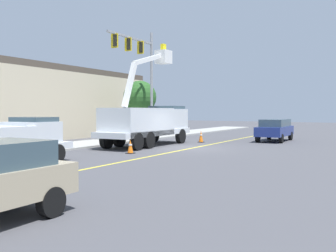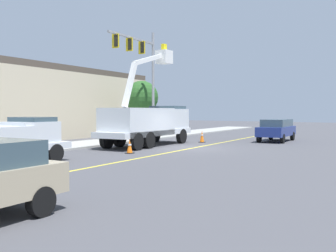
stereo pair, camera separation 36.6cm
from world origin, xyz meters
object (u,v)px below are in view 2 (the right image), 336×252
service_pickup_truck (5,140)px  traffic_signal_mast (141,63)px  traffic_cone_mid_rear (202,137)px  passing_minivan (277,129)px  utility_bucket_truck (148,122)px  traffic_cone_mid_front (130,146)px

service_pickup_truck → traffic_signal_mast: (14.44, 4.45, 4.98)m
traffic_cone_mid_rear → traffic_signal_mast: 7.63m
service_pickup_truck → traffic_cone_mid_rear: service_pickup_truck is taller
passing_minivan → traffic_signal_mast: (-5.16, 9.15, 5.13)m
utility_bucket_truck → service_pickup_truck: 11.10m
traffic_cone_mid_rear → traffic_signal_mast: traffic_signal_mast is taller
traffic_cone_mid_front → passing_minivan: bearing=-15.7°
utility_bucket_truck → passing_minivan: (8.56, -5.76, -0.64)m
service_pickup_truck → traffic_signal_mast: 15.91m
utility_bucket_truck → traffic_signal_mast: 6.57m
traffic_signal_mast → utility_bucket_truck: bearing=-135.1°
utility_bucket_truck → service_pickup_truck: utility_bucket_truck is taller
service_pickup_truck → passing_minivan: service_pickup_truck is taller
passing_minivan → traffic_cone_mid_rear: 5.93m
utility_bucket_truck → passing_minivan: 10.34m
traffic_cone_mid_front → traffic_signal_mast: size_ratio=0.09×
passing_minivan → traffic_signal_mast: traffic_signal_mast is taller
traffic_cone_mid_front → utility_bucket_truck: bearing=26.3°
passing_minivan → traffic_signal_mast: size_ratio=0.56×
traffic_cone_mid_front → traffic_cone_mid_rear: size_ratio=0.88×
passing_minivan → traffic_cone_mid_rear: bearing=135.8°
traffic_cone_mid_rear → traffic_cone_mid_front: bearing=-176.6°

